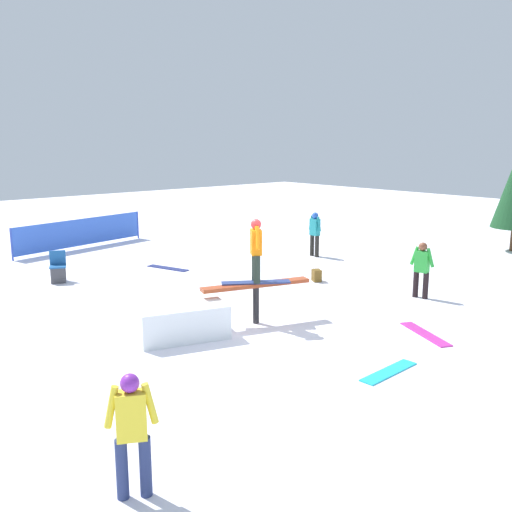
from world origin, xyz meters
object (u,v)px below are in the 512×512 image
at_px(loose_snowboard_magenta, 425,334).
at_px(folding_chair, 58,268).
at_px(main_rider_on_rail, 256,252).
at_px(loose_snowboard_navy, 168,268).
at_px(bystander_yellow, 132,429).
at_px(bystander_green, 422,267).
at_px(rail_feature, 256,289).
at_px(loose_snowboard_cyan, 389,372).
at_px(bystander_teal, 315,232).
at_px(backpack_on_snow, 317,275).

bearing_deg(loose_snowboard_magenta, folding_chair, 47.96).
height_order(main_rider_on_rail, loose_snowboard_magenta, main_rider_on_rail).
relative_size(main_rider_on_rail, loose_snowboard_navy, 0.94).
bearing_deg(bystander_yellow, bystander_green, -135.97).
bearing_deg(rail_feature, bystander_yellow, -125.90).
bearing_deg(loose_snowboard_cyan, loose_snowboard_navy, -101.37).
height_order(loose_snowboard_navy, loose_snowboard_cyan, same).
distance_m(rail_feature, main_rider_on_rail, 0.84).
xyz_separation_m(bystander_teal, backpack_on_snow, (-2.56, -2.47, -0.69)).
relative_size(bystander_yellow, loose_snowboard_navy, 0.99).
relative_size(loose_snowboard_navy, backpack_on_snow, 4.41).
height_order(bystander_green, loose_snowboard_magenta, bystander_green).
bearing_deg(main_rider_on_rail, loose_snowboard_navy, 109.33).
xyz_separation_m(loose_snowboard_magenta, backpack_on_snow, (1.64, 4.57, 0.16)).
relative_size(main_rider_on_rail, loose_snowboard_cyan, 1.03).
relative_size(bystander_teal, backpack_on_snow, 4.50).
height_order(rail_feature, main_rider_on_rail, main_rider_on_rail).
bearing_deg(loose_snowboard_magenta, main_rider_on_rail, 61.83).
relative_size(rail_feature, main_rider_on_rail, 1.75).
bearing_deg(loose_snowboard_cyan, folding_chair, -82.45).
height_order(bystander_green, folding_chair, bystander_green).
bearing_deg(loose_snowboard_cyan, backpack_on_snow, -128.26).
bearing_deg(bystander_teal, loose_snowboard_cyan, 148.53).
xyz_separation_m(loose_snowboard_magenta, loose_snowboard_cyan, (-2.20, -0.68, 0.00)).
distance_m(loose_snowboard_navy, backpack_on_snow, 4.78).
height_order(bystander_yellow, loose_snowboard_cyan, bystander_yellow).
bearing_deg(main_rider_on_rail, backpack_on_snow, 57.50).
height_order(bystander_teal, loose_snowboard_magenta, bystander_teal).
relative_size(rail_feature, bystander_yellow, 1.65).
distance_m(loose_snowboard_magenta, backpack_on_snow, 4.86).
distance_m(bystander_yellow, folding_chair, 10.80).
relative_size(bystander_yellow, folding_chair, 1.69).
distance_m(bystander_teal, bystander_green, 5.70).
bearing_deg(bystander_yellow, rail_feature, -114.44).
xyz_separation_m(rail_feature, loose_snowboard_magenta, (2.14, -2.89, -0.76)).
height_order(rail_feature, bystander_green, bystander_green).
xyz_separation_m(bystander_green, folding_chair, (-6.26, 7.72, -0.39)).
bearing_deg(folding_chair, backpack_on_snow, -15.77).
bearing_deg(bystander_green, folding_chair, 29.77).
xyz_separation_m(main_rider_on_rail, bystander_teal, (6.35, 4.15, -0.75)).
height_order(loose_snowboard_navy, folding_chair, folding_chair).
distance_m(bystander_yellow, loose_snowboard_magenta, 7.38).
relative_size(main_rider_on_rail, backpack_on_snow, 4.13).
bearing_deg(loose_snowboard_navy, loose_snowboard_cyan, 153.94).
bearing_deg(bystander_yellow, folding_chair, -78.89).
xyz_separation_m(bystander_teal, bystander_green, (-1.85, -5.39, -0.05)).
distance_m(main_rider_on_rail, bystander_teal, 7.62).
relative_size(folding_chair, backpack_on_snow, 2.59).
xyz_separation_m(rail_feature, backpack_on_snow, (3.78, 1.68, -0.60)).
bearing_deg(backpack_on_snow, rail_feature, -37.35).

